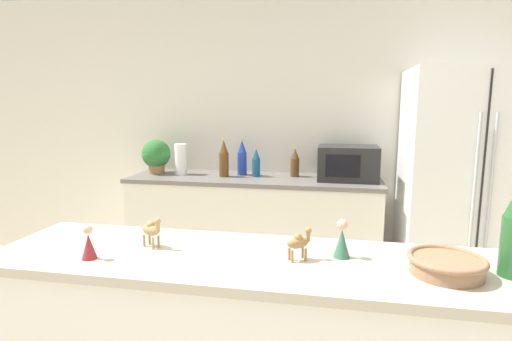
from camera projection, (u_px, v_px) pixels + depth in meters
The scene contains 15 objects.
wall_back at pixel (295, 134), 3.63m from camera, with size 8.00×0.06×2.55m.
back_counter at pixel (254, 229), 3.50m from camera, with size 2.14×0.63×0.92m.
refrigerator at pixel (464, 189), 3.04m from camera, with size 0.89×0.73×1.80m.
potted_plant at pixel (156, 155), 3.58m from camera, with size 0.26×0.26×0.31m.
paper_towel_roll at pixel (181, 159), 3.54m from camera, with size 0.11×0.11×0.27m.
microwave at pixel (348, 163), 3.27m from camera, with size 0.48×0.37×0.28m.
back_bottle_0 at pixel (256, 163), 3.43m from camera, with size 0.07×0.07×0.25m.
back_bottle_1 at pixel (242, 158), 3.51m from camera, with size 0.08×0.08×0.32m.
back_bottle_2 at pixel (295, 163), 3.43m from camera, with size 0.08×0.08×0.25m.
back_bottle_3 at pixel (224, 159), 3.42m from camera, with size 0.08×0.08×0.32m.
fruit_bowl at pixel (446, 264), 1.31m from camera, with size 0.25×0.25×0.06m.
camel_figurine at pixel (299, 242), 1.43m from camera, with size 0.09×0.08×0.12m.
camel_figurine_second at pixel (152, 229), 1.56m from camera, with size 0.10×0.08×0.13m.
wise_man_figurine_crimson at pixel (89, 244), 1.44m from camera, with size 0.05×0.05×0.13m.
wise_man_figurine_purple at pixel (342, 241), 1.45m from camera, with size 0.06×0.06×0.14m.
Camera 1 is at (0.34, -0.90, 1.53)m, focal length 28.00 mm.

